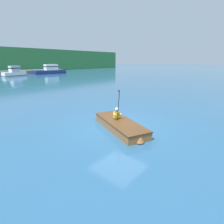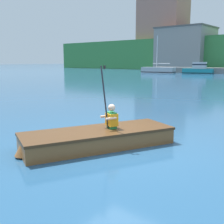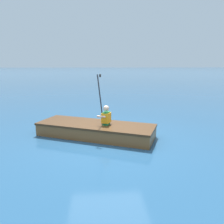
{
  "view_description": "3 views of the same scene",
  "coord_description": "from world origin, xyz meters",
  "views": [
    {
      "loc": [
        -6.65,
        -5.2,
        3.17
      ],
      "look_at": [
        -0.41,
        0.14,
        0.75
      ],
      "focal_mm": 28.0,
      "sensor_mm": 36.0,
      "label": 1
    },
    {
      "loc": [
        3.88,
        -5.0,
        1.97
      ],
      "look_at": [
        -0.41,
        0.14,
        0.75
      ],
      "focal_mm": 45.0,
      "sensor_mm": 36.0,
      "label": 2
    },
    {
      "loc": [
        5.95,
        -0.34,
        2.14
      ],
      "look_at": [
        -0.41,
        0.14,
        0.75
      ],
      "focal_mm": 35.0,
      "sensor_mm": 36.0,
      "label": 3
    }
  ],
  "objects": [
    {
      "name": "ground_plane",
      "position": [
        0.0,
        0.0,
        0.0
      ],
      "size": [
        300.0,
        300.0,
        0.0
      ],
      "primitive_type": "plane",
      "color": "navy"
    },
    {
      "name": "rowboat_foreground",
      "position": [
        -0.43,
        -0.41,
        0.23
      ],
      "size": [
        2.5,
        3.7,
        0.4
      ],
      "color": "brown",
      "rests_on": "ground"
    },
    {
      "name": "person_paddler",
      "position": [
        -0.27,
        -0.06,
        0.67
      ],
      "size": [
        0.43,
        0.43,
        1.47
      ],
      "color": "#267F3F",
      "rests_on": "rowboat_foreground"
    }
  ]
}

